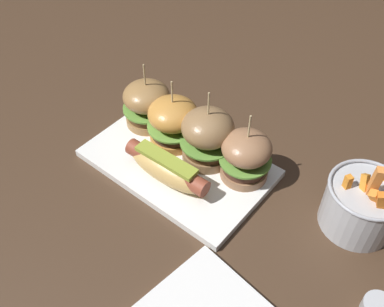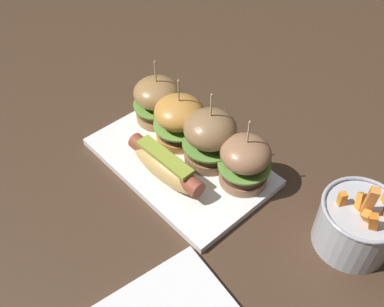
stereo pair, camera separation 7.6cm
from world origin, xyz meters
TOP-DOWN VIEW (x-y plane):
  - ground_plane at (0.00, 0.00)m, footprint 3.00×3.00m
  - platter_main at (0.00, 0.00)m, footprint 0.34×0.21m
  - hot_dog at (0.01, -0.05)m, footprint 0.17×0.05m
  - slider_far_left at (-0.12, 0.05)m, footprint 0.10×0.10m
  - slider_center_left at (-0.04, 0.04)m, footprint 0.10×0.10m
  - slider_center_right at (0.04, 0.04)m, footprint 0.10×0.10m
  - slider_far_right at (0.11, 0.05)m, footprint 0.09×0.09m
  - fries_bucket at (0.31, 0.09)m, footprint 0.12×0.12m

SIDE VIEW (x-z plane):
  - ground_plane at x=0.00m, z-range 0.00..0.00m
  - platter_main at x=0.00m, z-range 0.00..0.01m
  - hot_dog at x=0.01m, z-range 0.01..0.07m
  - fries_bucket at x=0.31m, z-range -0.02..0.12m
  - slider_far_left at x=-0.12m, z-range -0.01..0.13m
  - slider_center_left at x=-0.04m, z-range -0.01..0.13m
  - slider_far_right at x=0.11m, z-range -0.01..0.13m
  - slider_center_right at x=0.04m, z-range -0.01..0.14m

